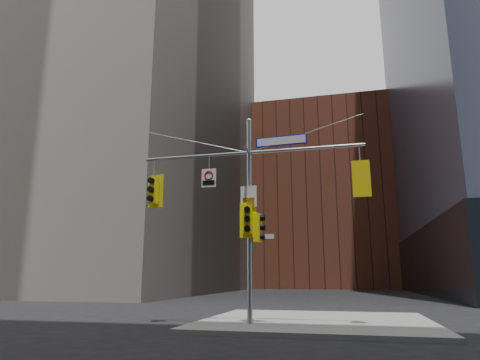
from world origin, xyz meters
The scene contains 13 objects.
ground centered at (0.00, 0.00, 0.00)m, with size 160.00×160.00×0.00m, color black.
sidewalk_corner centered at (2.00, 4.00, 0.07)m, with size 8.00×8.00×0.15m, color gray.
brick_midrise centered at (0.00, 58.00, 14.00)m, with size 26.00×20.00×28.00m, color brown.
signal_assembly centered at (0.00, 1.99, 4.42)m, with size 8.00×0.80×7.30m.
traffic_light_west_arm centered at (-3.66, 2.01, 4.80)m, with size 0.60×0.52×1.25m.
traffic_light_east_arm centered at (3.80, 1.99, 4.80)m, with size 0.58×0.45×1.22m.
traffic_light_pole_side centered at (0.32, 2.00, 3.30)m, with size 0.38×0.33×0.97m.
traffic_light_pole_front centered at (0.00, 1.73, 3.55)m, with size 0.57×0.49×1.20m.
street_sign_blade centered at (1.16, 2.00, 6.35)m, with size 1.85×0.16×0.36m.
regulatory_sign_arm centered at (-1.50, 1.97, 5.17)m, with size 0.54×0.06×0.68m.
regulatory_sign_pole centered at (0.00, 1.88, 4.36)m, with size 0.58×0.08×0.75m.
street_blade_ew centered at (0.45, 2.00, 2.99)m, with size 0.80×0.09×0.16m.
street_blade_ns centered at (0.00, 2.45, 2.68)m, with size 0.11×0.77×0.15m.
Camera 1 is at (3.26, -12.35, 1.65)m, focal length 32.00 mm.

